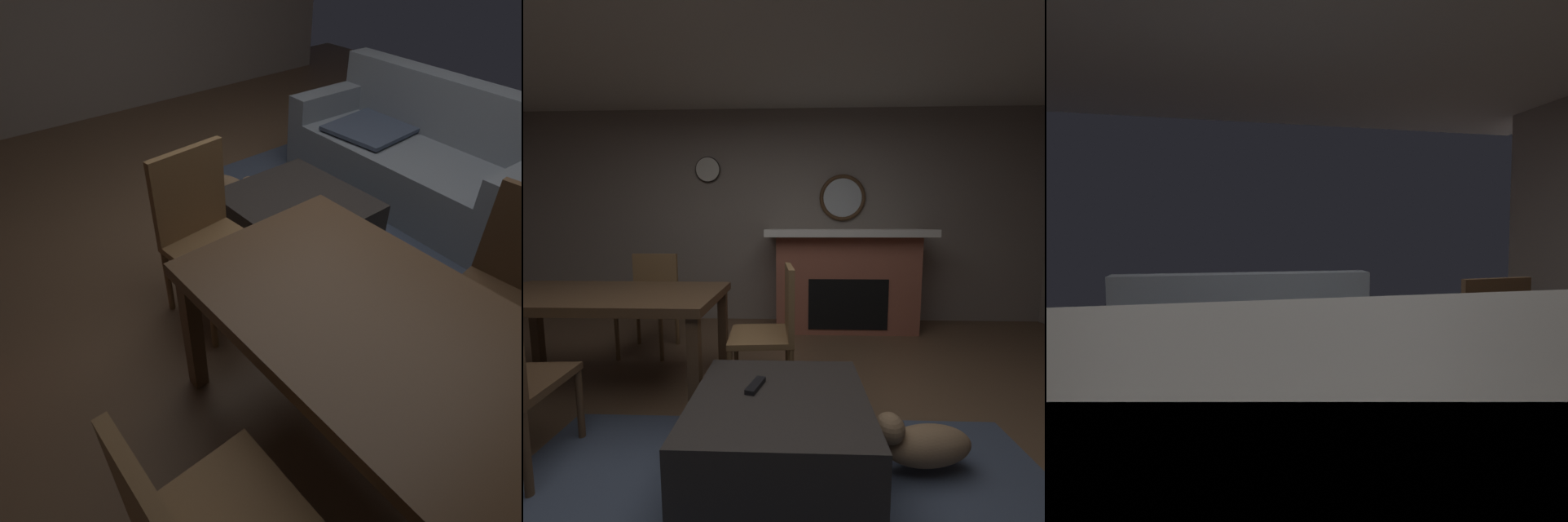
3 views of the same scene
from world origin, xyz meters
The scene contains 11 objects.
floor centered at (0.00, 0.00, 0.00)m, with size 8.19×8.19×0.00m, color brown.
wall_back_fireplace_side centered at (0.00, -2.78, 1.31)m, with size 7.22×0.12×2.62m, color gray.
fireplace centered at (-0.85, -2.40, 0.59)m, with size 1.81×0.76×1.17m.
round_wall_mirror centered at (-0.85, -2.69, 1.55)m, with size 0.57×0.05×0.57m.
ottoman_coffee_table centered at (-0.19, -0.14, 0.20)m, with size 0.84×0.79×0.40m, color #2D2826.
tv_remote centered at (-0.07, -0.21, 0.41)m, with size 0.05×0.16×0.02m, color black.
dining_table centered at (1.13, -0.87, 0.66)m, with size 1.72×0.88×0.74m.
dining_chair_west centered at (-0.12, -0.87, 0.52)m, with size 0.48×0.48×0.93m.
dining_chair_south centered at (1.13, -1.70, 0.52)m, with size 0.44×0.44×0.93m.
small_dog centered at (-0.88, -0.14, 0.16)m, with size 0.50×0.25×0.27m.
wall_clock centered at (0.81, -2.69, 1.90)m, with size 0.31×0.03×0.31m.
Camera 2 is at (-0.26, 1.32, 1.21)m, focal length 22.01 mm.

